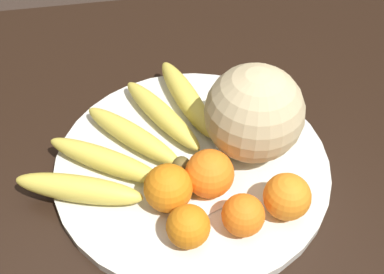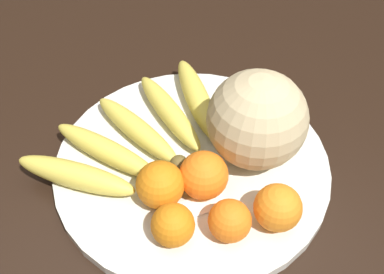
# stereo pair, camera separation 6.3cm
# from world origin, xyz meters

# --- Properties ---
(kitchen_table) EXTENTS (1.67, 1.12, 0.75)m
(kitchen_table) POSITION_xyz_m (0.00, 0.00, 0.67)
(kitchen_table) COLOR black
(kitchen_table) RESTS_ON ground_plane
(fruit_bowl) EXTENTS (0.41, 0.41, 0.02)m
(fruit_bowl) POSITION_xyz_m (0.03, 0.05, 0.76)
(fruit_bowl) COLOR silver
(fruit_bowl) RESTS_ON kitchen_table
(melon) EXTENTS (0.14, 0.14, 0.14)m
(melon) POSITION_xyz_m (0.13, 0.06, 0.84)
(melon) COLOR #C6B284
(melon) RESTS_ON fruit_bowl
(banana_bunch) EXTENTS (0.31, 0.31, 0.04)m
(banana_bunch) POSITION_xyz_m (-0.04, 0.10, 0.79)
(banana_bunch) COLOR brown
(banana_bunch) RESTS_ON fruit_bowl
(orange_front_left) EXTENTS (0.06, 0.06, 0.06)m
(orange_front_left) POSITION_xyz_m (0.01, -0.08, 0.80)
(orange_front_left) COLOR orange
(orange_front_left) RESTS_ON fruit_bowl
(orange_front_right) EXTENTS (0.06, 0.06, 0.06)m
(orange_front_right) POSITION_xyz_m (0.08, -0.07, 0.80)
(orange_front_right) COLOR orange
(orange_front_right) RESTS_ON fruit_bowl
(orange_mid_center) EXTENTS (0.07, 0.07, 0.07)m
(orange_mid_center) POSITION_xyz_m (0.05, -0.01, 0.80)
(orange_mid_center) COLOR orange
(orange_mid_center) RESTS_ON fruit_bowl
(orange_back_left) EXTENTS (0.06, 0.06, 0.06)m
(orange_back_left) POSITION_xyz_m (0.14, -0.06, 0.80)
(orange_back_left) COLOR orange
(orange_back_left) RESTS_ON fruit_bowl
(orange_back_right) EXTENTS (0.07, 0.07, 0.07)m
(orange_back_right) POSITION_xyz_m (-0.01, -0.02, 0.80)
(orange_back_right) COLOR orange
(orange_back_right) RESTS_ON fruit_bowl
(produce_tag) EXTENTS (0.09, 0.06, 0.00)m
(produce_tag) POSITION_xyz_m (0.04, -0.04, 0.77)
(produce_tag) COLOR white
(produce_tag) RESTS_ON fruit_bowl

